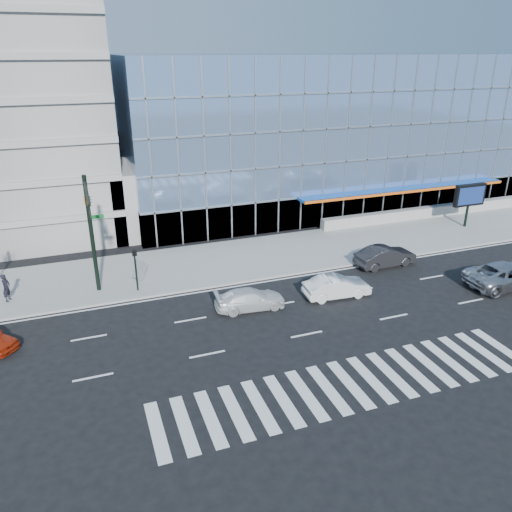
# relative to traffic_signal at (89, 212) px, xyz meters

# --- Properties ---
(ground) EXTENTS (160.00, 160.00, 0.00)m
(ground) POSITION_rel_traffic_signal_xyz_m (11.00, -4.57, -6.16)
(ground) COLOR black
(ground) RESTS_ON ground
(sidewalk) EXTENTS (120.00, 8.00, 0.15)m
(sidewalk) POSITION_rel_traffic_signal_xyz_m (11.00, 3.43, -6.09)
(sidewalk) COLOR gray
(sidewalk) RESTS_ON ground
(theatre_building) EXTENTS (42.00, 26.00, 15.00)m
(theatre_building) POSITION_rel_traffic_signal_xyz_m (25.00, 21.43, 1.34)
(theatre_building) COLOR #7D9FD1
(theatre_building) RESTS_ON ground
(ramp_block) EXTENTS (6.00, 8.00, 6.00)m
(ramp_block) POSITION_rel_traffic_signal_xyz_m (5.00, 13.43, -3.16)
(ramp_block) COLOR gray
(ramp_block) RESTS_ON ground
(retaining_wall) EXTENTS (30.00, 0.80, 1.00)m
(retaining_wall) POSITION_rel_traffic_signal_xyz_m (35.00, 7.03, -5.51)
(retaining_wall) COLOR gray
(retaining_wall) RESTS_ON sidewalk
(traffic_signal) EXTENTS (1.14, 5.74, 8.00)m
(traffic_signal) POSITION_rel_traffic_signal_xyz_m (0.00, 0.00, 0.00)
(traffic_signal) COLOR black
(traffic_signal) RESTS_ON sidewalk
(ped_signal_post) EXTENTS (0.30, 0.33, 3.00)m
(ped_signal_post) POSITION_rel_traffic_signal_xyz_m (2.50, 0.37, -4.02)
(ped_signal_post) COLOR black
(ped_signal_post) RESTS_ON sidewalk
(marquee_sign) EXTENTS (3.20, 0.43, 4.00)m
(marquee_sign) POSITION_rel_traffic_signal_xyz_m (33.00, 3.42, -3.10)
(marquee_sign) COLOR black
(marquee_sign) RESTS_ON sidewalk
(silver_suv) EXTENTS (6.24, 3.00, 1.71)m
(silver_suv) POSITION_rel_traffic_signal_xyz_m (26.95, -7.55, -5.31)
(silver_suv) COLOR #AEADB2
(silver_suv) RESTS_ON ground
(white_suv) EXTENTS (4.63, 2.13, 1.31)m
(white_suv) POSITION_rel_traffic_signal_xyz_m (8.95, -4.41, -5.51)
(white_suv) COLOR silver
(white_suv) RESTS_ON ground
(white_sedan) EXTENTS (4.58, 1.84, 1.48)m
(white_sedan) POSITION_rel_traffic_signal_xyz_m (14.95, -4.87, -5.42)
(white_sedan) COLOR silver
(white_sedan) RESTS_ON ground
(dark_sedan) EXTENTS (4.88, 1.90, 1.58)m
(dark_sedan) POSITION_rel_traffic_signal_xyz_m (20.95, -1.57, -5.37)
(dark_sedan) COLOR black
(dark_sedan) RESTS_ON ground
(pedestrian) EXTENTS (0.68, 0.81, 1.89)m
(pedestrian) POSITION_rel_traffic_signal_xyz_m (-5.69, 1.79, -5.07)
(pedestrian) COLOR black
(pedestrian) RESTS_ON sidewalk
(tilted_panel) EXTENTS (1.38, 1.27, 1.82)m
(tilted_panel) POSITION_rel_traffic_signal_xyz_m (2.88, 1.68, -5.11)
(tilted_panel) COLOR gray
(tilted_panel) RESTS_ON sidewalk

